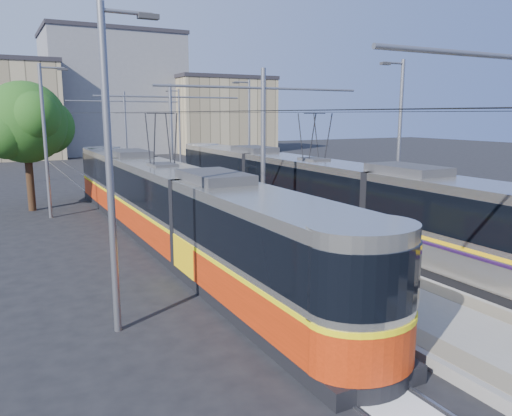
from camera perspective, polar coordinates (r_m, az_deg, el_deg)
ground at (r=15.30m, az=15.53°, el=-10.64°), size 160.00×160.00×0.00m
platform at (r=29.50m, az=-7.59°, el=0.21°), size 4.00×50.00×0.30m
tactile_strip_left at (r=29.02m, az=-10.28°, el=0.27°), size 0.70×50.00×0.01m
tactile_strip_right at (r=30.00m, az=-5.00°, el=0.74°), size 0.70×50.00×0.01m
rails at (r=29.53m, az=-7.58°, el=-0.04°), size 8.71×70.00×0.03m
track_arrow at (r=11.08m, az=12.34°, el=-19.08°), size 1.20×5.00×0.01m
tram_left at (r=21.91m, az=-10.50°, el=0.64°), size 2.43×28.26×5.50m
tram_right at (r=24.26m, az=6.55°, el=2.06°), size 2.43×30.72×5.50m
catenary at (r=26.38m, az=-5.66°, el=8.59°), size 9.20×70.00×7.00m
street_lamps at (r=32.83m, az=-10.21°, el=8.28°), size 15.18×38.22×8.00m
shelter at (r=28.31m, az=-4.28°, el=2.42°), size 0.64×0.99×2.12m
tree at (r=31.23m, az=-24.34°, el=8.77°), size 5.02×4.64×7.29m
building_centre at (r=76.01m, az=-16.03°, el=12.46°), size 18.36×14.28×16.68m
building_right at (r=74.54m, az=-4.16°, el=10.62°), size 14.28×10.20×10.80m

